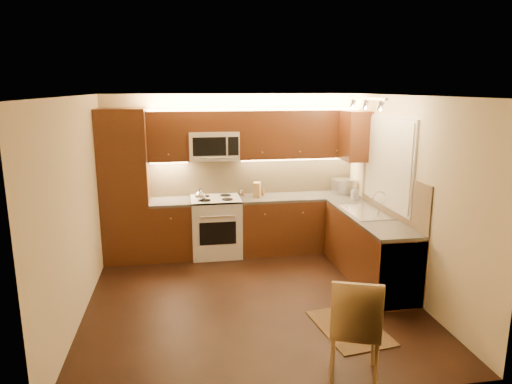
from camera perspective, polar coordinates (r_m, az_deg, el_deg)
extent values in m
cube|color=black|center=(5.95, -0.57, -13.06)|extent=(4.00, 4.00, 0.01)
cube|color=beige|center=(5.36, -0.63, 11.79)|extent=(4.00, 4.00, 0.01)
cube|color=beige|center=(7.46, -2.97, 2.39)|extent=(4.00, 0.01, 2.50)
cube|color=beige|center=(3.65, 4.32, -8.85)|extent=(4.00, 0.01, 2.50)
cube|color=beige|center=(5.58, -21.34, -2.03)|extent=(0.01, 4.00, 2.50)
cube|color=beige|center=(6.15, 18.16, -0.49)|extent=(0.01, 4.00, 2.50)
cube|color=#411F0E|center=(7.19, -15.87, 0.70)|extent=(0.70, 0.60, 2.30)
cube|color=#411F0E|center=(7.32, -10.37, -4.63)|extent=(0.62, 0.60, 0.86)
cube|color=#34312F|center=(7.20, -10.52, -1.21)|extent=(0.62, 0.60, 0.04)
cube|color=#411F0E|center=(7.55, 5.25, -3.93)|extent=(1.92, 0.60, 0.86)
cube|color=#34312F|center=(7.43, 5.32, -0.60)|extent=(1.92, 0.60, 0.04)
cube|color=#411F0E|center=(6.59, 13.73, -6.76)|extent=(0.60, 2.00, 0.86)
cube|color=#34312F|center=(6.46, 13.94, -2.99)|extent=(0.60, 2.00, 0.04)
cube|color=silver|center=(6.00, 16.36, -8.91)|extent=(0.58, 0.60, 0.84)
cube|color=tan|center=(7.50, -0.30, 2.08)|extent=(3.30, 0.02, 0.60)
cube|color=tan|center=(6.50, 16.44, -0.13)|extent=(0.02, 2.00, 0.60)
cube|color=#411F0E|center=(7.15, -10.82, 6.79)|extent=(0.62, 0.35, 0.75)
cube|color=#411F0E|center=(7.39, 5.23, 7.15)|extent=(1.92, 0.35, 0.75)
cube|color=#411F0E|center=(7.15, -5.30, 8.73)|extent=(0.76, 0.35, 0.31)
cube|color=#411F0E|center=(7.23, 12.16, 6.79)|extent=(0.35, 0.50, 0.75)
cube|color=silver|center=(6.56, 16.06, 3.57)|extent=(0.03, 1.44, 1.24)
cube|color=silver|center=(6.55, 15.90, 3.57)|extent=(0.02, 1.36, 1.16)
cube|color=silver|center=(6.17, 13.44, 11.20)|extent=(0.04, 1.20, 0.03)
cube|color=silver|center=(7.69, 10.83, 0.73)|extent=(0.40, 0.30, 0.24)
cube|color=#A9814C|center=(7.30, 0.11, 0.30)|extent=(0.15, 0.19, 0.23)
cylinder|color=silver|center=(7.48, -1.83, 0.06)|extent=(0.05, 0.05, 0.09)
cylinder|color=olive|center=(7.41, 0.87, -0.01)|extent=(0.05, 0.05, 0.10)
cylinder|color=silver|center=(7.42, -1.77, -0.02)|extent=(0.05, 0.05, 0.10)
cylinder|color=brown|center=(7.35, -1.59, -0.16)|extent=(0.05, 0.05, 0.10)
imported|color=#B5B5BA|center=(7.32, 12.10, -0.06)|extent=(0.09, 0.10, 0.21)
cube|color=black|center=(5.40, 11.51, -16.12)|extent=(0.77, 1.05, 0.01)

